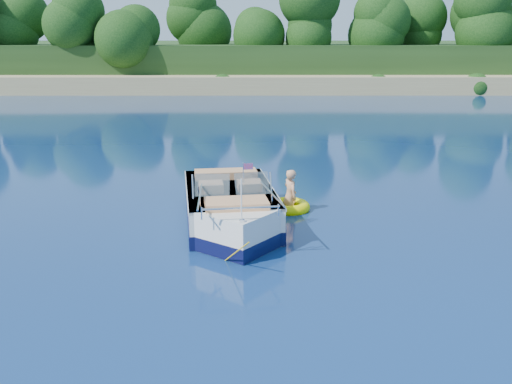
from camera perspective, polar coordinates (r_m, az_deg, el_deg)
ground at (r=14.94m, az=10.34°, el=-3.70°), size 160.00×160.00×0.00m
shoreline at (r=77.79m, az=1.88°, el=12.51°), size 170.00×59.00×6.00m
treeline at (r=54.97m, az=2.82°, el=16.10°), size 150.00×7.12×8.19m
motorboat at (r=14.84m, az=-2.50°, el=-1.91°), size 2.83×6.37×2.13m
tow_tube at (r=16.34m, az=3.26°, el=-1.49°), size 1.31×1.31×0.33m
boy at (r=16.33m, az=3.36°, el=-1.82°), size 0.71×0.94×1.69m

